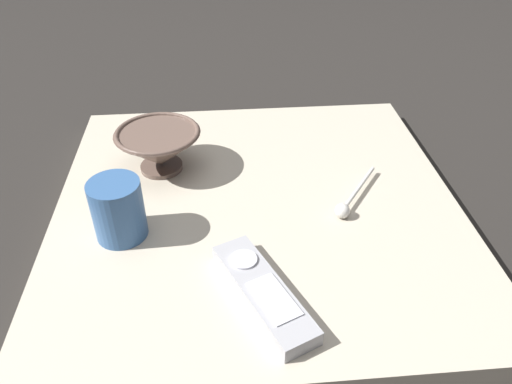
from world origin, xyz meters
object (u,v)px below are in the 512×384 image
(cereal_bowl, at_px, (159,148))
(teaspoon, at_px, (347,204))
(coffee_mug, at_px, (118,210))
(tv_remote_near, at_px, (263,292))

(cereal_bowl, height_order, teaspoon, cereal_bowl)
(cereal_bowl, bearing_deg, coffee_mug, 74.85)
(coffee_mug, bearing_deg, teaspoon, -175.67)
(coffee_mug, height_order, tv_remote_near, coffee_mug)
(cereal_bowl, height_order, tv_remote_near, cereal_bowl)
(tv_remote_near, bearing_deg, teaspoon, -131.58)
(coffee_mug, height_order, teaspoon, coffee_mug)
(cereal_bowl, relative_size, teaspoon, 1.18)
(teaspoon, xyz_separation_m, tv_remote_near, (0.15, 0.16, -0.00))
(cereal_bowl, xyz_separation_m, tv_remote_near, (-0.15, 0.31, -0.03))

